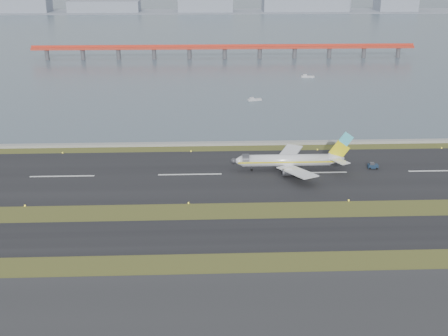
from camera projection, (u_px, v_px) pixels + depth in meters
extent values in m
plane|color=#394518|center=(188.00, 215.00, 148.97)|extent=(1000.00, 1000.00, 0.00)
cube|color=black|center=(187.00, 236.00, 137.72)|extent=(1000.00, 18.00, 0.10)
cube|color=black|center=(190.00, 175.00, 177.05)|extent=(1000.00, 45.00, 0.10)
cube|color=gray|center=(191.00, 144.00, 204.98)|extent=(1000.00, 2.50, 1.00)
cube|color=#485967|center=(197.00, 25.00, 579.69)|extent=(1400.00, 800.00, 1.30)
cube|color=red|center=(225.00, 48.00, 381.18)|extent=(260.00, 5.00, 1.60)
cube|color=red|center=(225.00, 45.00, 380.66)|extent=(260.00, 0.40, 1.40)
cylinder|color=#4C4C51|center=(83.00, 55.00, 379.17)|extent=(2.80, 2.80, 7.00)
cylinder|color=#4C4C51|center=(225.00, 54.00, 382.76)|extent=(2.80, 2.80, 7.00)
cylinder|color=#4C4C51|center=(364.00, 53.00, 386.34)|extent=(2.80, 2.80, 7.00)
cube|color=gray|center=(198.00, 12.00, 729.50)|extent=(1400.00, 80.00, 1.00)
cube|color=gray|center=(26.00, 5.00, 718.15)|extent=(60.00, 35.00, 18.00)
cube|color=gray|center=(105.00, 6.00, 722.58)|extent=(90.00, 35.00, 14.00)
cube|color=gray|center=(205.00, 3.00, 726.03)|extent=(70.00, 35.00, 22.00)
cube|color=gray|center=(305.00, 5.00, 731.93)|extent=(110.00, 35.00, 16.00)
cube|color=gray|center=(396.00, 3.00, 735.71)|extent=(50.00, 35.00, 20.00)
cylinder|color=white|center=(286.00, 160.00, 179.35)|extent=(28.00, 3.80, 3.80)
cone|color=white|center=(237.00, 161.00, 178.77)|extent=(3.20, 3.80, 3.80)
cone|color=white|center=(336.00, 159.00, 179.85)|extent=(5.00, 3.80, 3.80)
cube|color=yellow|center=(287.00, 162.00, 177.55)|extent=(31.00, 0.06, 0.45)
cube|color=yellow|center=(285.00, 158.00, 181.15)|extent=(31.00, 0.06, 0.45)
cube|color=white|center=(297.00, 172.00, 171.72)|extent=(11.31, 15.89, 1.66)
cube|color=white|center=(289.00, 154.00, 187.64)|extent=(11.31, 15.89, 1.66)
cylinder|color=#3D3D42|center=(290.00, 172.00, 174.41)|extent=(4.20, 2.10, 2.10)
cylinder|color=#3D3D42|center=(285.00, 160.00, 185.65)|extent=(4.20, 2.10, 2.10)
cube|color=yellow|center=(339.00, 150.00, 178.87)|extent=(6.80, 0.35, 6.85)
cube|color=#52D2E9|center=(346.00, 139.00, 177.65)|extent=(4.85, 0.37, 4.90)
cube|color=white|center=(340.00, 161.00, 176.13)|extent=(5.64, 6.80, 0.22)
cube|color=white|center=(335.00, 153.00, 183.24)|extent=(5.64, 6.80, 0.22)
cylinder|color=black|center=(252.00, 170.00, 180.00)|extent=(0.80, 0.28, 0.80)
cylinder|color=black|center=(292.00, 172.00, 177.81)|extent=(1.00, 0.38, 1.00)
cylinder|color=black|center=(289.00, 166.00, 183.06)|extent=(1.00, 0.38, 1.00)
cube|color=#16283E|center=(373.00, 166.00, 181.79)|extent=(3.31, 1.98, 1.21)
cube|color=#3D3D42|center=(372.00, 164.00, 181.51)|extent=(1.49, 1.58, 0.70)
cylinder|color=black|center=(370.00, 169.00, 181.24)|extent=(0.72, 0.34, 0.70)
cylinder|color=black|center=(369.00, 167.00, 182.75)|extent=(0.72, 0.34, 0.70)
cylinder|color=black|center=(377.00, 169.00, 181.21)|extent=(0.72, 0.34, 0.70)
cylinder|color=black|center=(376.00, 167.00, 182.72)|extent=(0.72, 0.34, 0.70)
cube|color=#BCBCC0|center=(255.00, 100.00, 269.89)|extent=(7.19, 4.03, 0.88)
cube|color=#BCBCC0|center=(252.00, 98.00, 269.17)|extent=(2.33, 2.06, 0.88)
cube|color=#BCBCC0|center=(308.00, 77.00, 322.74)|extent=(7.61, 3.05, 0.95)
cube|color=#BCBCC0|center=(305.00, 75.00, 322.53)|extent=(2.28, 1.90, 0.95)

